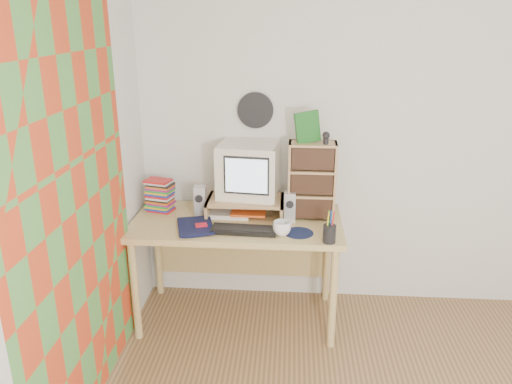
# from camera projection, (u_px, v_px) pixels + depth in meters

# --- Properties ---
(back_wall) EXTENTS (3.50, 0.00, 3.50)m
(back_wall) POSITION_uv_depth(u_px,v_px,m) (389.00, 137.00, 3.46)
(back_wall) COLOR white
(back_wall) RESTS_ON floor
(left_wall) EXTENTS (0.00, 3.50, 3.50)m
(left_wall) POSITION_uv_depth(u_px,v_px,m) (11.00, 233.00, 1.93)
(left_wall) COLOR white
(left_wall) RESTS_ON floor
(curtain) EXTENTS (0.00, 2.20, 2.20)m
(curtain) POSITION_uv_depth(u_px,v_px,m) (76.00, 211.00, 2.41)
(curtain) COLOR red
(curtain) RESTS_ON left_wall
(wall_disc) EXTENTS (0.25, 0.02, 0.25)m
(wall_disc) POSITION_uv_depth(u_px,v_px,m) (255.00, 110.00, 3.44)
(wall_disc) COLOR black
(wall_disc) RESTS_ON back_wall
(desk) EXTENTS (1.40, 0.70, 0.75)m
(desk) POSITION_uv_depth(u_px,v_px,m) (238.00, 235.00, 3.45)
(desk) COLOR #DCC076
(desk) RESTS_ON floor
(monitor_riser) EXTENTS (0.52, 0.30, 0.12)m
(monitor_riser) POSITION_uv_depth(u_px,v_px,m) (245.00, 202.00, 3.40)
(monitor_riser) COLOR tan
(monitor_riser) RESTS_ON desk
(crt_monitor) EXTENTS (0.43, 0.43, 0.37)m
(crt_monitor) POSITION_uv_depth(u_px,v_px,m) (248.00, 171.00, 3.38)
(crt_monitor) COLOR white
(crt_monitor) RESTS_ON monitor_riser
(speaker_left) EXTENTS (0.09, 0.09, 0.21)m
(speaker_left) POSITION_uv_depth(u_px,v_px,m) (200.00, 201.00, 3.40)
(speaker_left) COLOR silver
(speaker_left) RESTS_ON desk
(speaker_right) EXTENTS (0.08, 0.08, 0.20)m
(speaker_right) POSITION_uv_depth(u_px,v_px,m) (290.00, 207.00, 3.31)
(speaker_right) COLOR silver
(speaker_right) RESTS_ON desk
(keyboard) EXTENTS (0.42, 0.16, 0.03)m
(keyboard) POSITION_uv_depth(u_px,v_px,m) (244.00, 230.00, 3.16)
(keyboard) COLOR black
(keyboard) RESTS_ON desk
(dvd_stack) EXTENTS (0.20, 0.16, 0.24)m
(dvd_stack) POSITION_uv_depth(u_px,v_px,m) (160.00, 194.00, 3.47)
(dvd_stack) COLOR brown
(dvd_stack) RESTS_ON desk
(cd_rack) EXTENTS (0.31, 0.17, 0.52)m
(cd_rack) POSITION_uv_depth(u_px,v_px,m) (312.00, 181.00, 3.31)
(cd_rack) COLOR tan
(cd_rack) RESTS_ON desk
(mug) EXTENTS (0.12, 0.12, 0.09)m
(mug) POSITION_uv_depth(u_px,v_px,m) (282.00, 228.00, 3.10)
(mug) COLOR white
(mug) RESTS_ON desk
(diary) EXTENTS (0.31, 0.26, 0.05)m
(diary) POSITION_uv_depth(u_px,v_px,m) (178.00, 226.00, 3.19)
(diary) COLOR black
(diary) RESTS_ON desk
(mousepad) EXTENTS (0.20, 0.20, 0.00)m
(mousepad) POSITION_uv_depth(u_px,v_px,m) (299.00, 233.00, 3.14)
(mousepad) COLOR #0F1A34
(mousepad) RESTS_ON desk
(pen_cup) EXTENTS (0.10, 0.10, 0.16)m
(pen_cup) POSITION_uv_depth(u_px,v_px,m) (330.00, 231.00, 2.99)
(pen_cup) COLOR black
(pen_cup) RESTS_ON desk
(papers) EXTENTS (0.27, 0.20, 0.04)m
(papers) POSITION_uv_depth(u_px,v_px,m) (238.00, 213.00, 3.43)
(papers) COLOR white
(papers) RESTS_ON desk
(red_box) EXTENTS (0.08, 0.07, 0.04)m
(red_box) POSITION_uv_depth(u_px,v_px,m) (201.00, 227.00, 3.20)
(red_box) COLOR #B41322
(red_box) RESTS_ON desk
(game_box) EXTENTS (0.16, 0.08, 0.20)m
(game_box) POSITION_uv_depth(u_px,v_px,m) (307.00, 127.00, 3.19)
(game_box) COLOR #1B611F
(game_box) RESTS_ON cd_rack
(webcam) EXTENTS (0.05, 0.05, 0.08)m
(webcam) POSITION_uv_depth(u_px,v_px,m) (326.00, 138.00, 3.17)
(webcam) COLOR black
(webcam) RESTS_ON cd_rack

